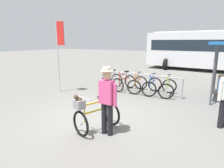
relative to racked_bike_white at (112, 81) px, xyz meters
The scene contains 11 objects.
ground_plane 3.80m from the racked_bike_white, 65.89° to the right, with size 80.00×80.00×0.00m, color slate.
bike_rack_rail 1.55m from the racked_bike_white, ahead, with size 3.91×0.08×0.88m.
racked_bike_white is the anchor object (origin of this frame).
racked_bike_red 0.70m from the racked_bike_white, ahead, with size 0.81×1.17×0.97m.
racked_bike_orange 1.40m from the racked_bike_white, ahead, with size 0.76×1.15×0.97m.
racked_bike_blue 2.10m from the racked_bike_white, ahead, with size 0.73×1.16×0.98m.
racked_bike_lime 2.80m from the racked_bike_white, ahead, with size 0.79×1.18×0.98m.
featured_bicycle 4.80m from the racked_bike_white, 65.27° to the right, with size 0.96×1.26×1.09m.
person_with_featured_bike 4.95m from the racked_bike_white, 60.89° to the right, with size 0.53×0.32×1.72m.
bus_distant 9.78m from the racked_bike_white, 66.09° to the left, with size 10.13×3.79×3.08m.
banner_flag 3.06m from the racked_bike_white, 130.72° to the right, with size 0.45×0.05×3.20m.
Camera 1 is at (3.24, -4.69, 2.32)m, focal length 30.90 mm.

